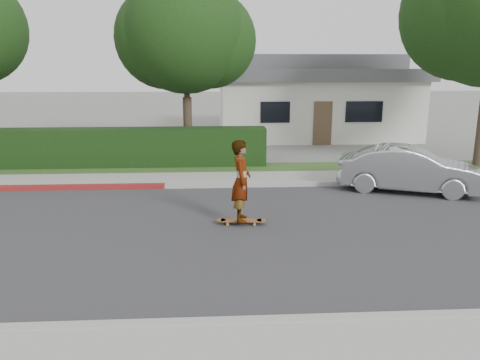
# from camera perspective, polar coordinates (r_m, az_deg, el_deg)

# --- Properties ---
(ground) EXTENTS (120.00, 120.00, 0.00)m
(ground) POSITION_cam_1_polar(r_m,az_deg,el_deg) (11.22, -16.31, -6.41)
(ground) COLOR slate
(ground) RESTS_ON ground
(road) EXTENTS (60.00, 8.00, 0.01)m
(road) POSITION_cam_1_polar(r_m,az_deg,el_deg) (11.22, -16.31, -6.39)
(road) COLOR #2D2D30
(road) RESTS_ON ground
(curb_near) EXTENTS (60.00, 0.20, 0.15)m
(curb_near) POSITION_cam_1_polar(r_m,az_deg,el_deg) (7.62, -23.37, -16.45)
(curb_near) COLOR #9E9E99
(curb_near) RESTS_ON ground
(curb_far) EXTENTS (60.00, 0.20, 0.15)m
(curb_far) POSITION_cam_1_polar(r_m,az_deg,el_deg) (15.04, -12.93, -0.77)
(curb_far) COLOR #9E9E99
(curb_far) RESTS_ON ground
(sidewalk_far) EXTENTS (60.00, 1.60, 0.12)m
(sidewalk_far) POSITION_cam_1_polar(r_m,az_deg,el_deg) (15.90, -12.40, -0.01)
(sidewalk_far) COLOR gray
(sidewalk_far) RESTS_ON ground
(planting_strip) EXTENTS (60.00, 1.60, 0.10)m
(planting_strip) POSITION_cam_1_polar(r_m,az_deg,el_deg) (17.44, -11.60, 1.21)
(planting_strip) COLOR #2D4C1E
(planting_strip) RESTS_ON ground
(hedge) EXTENTS (15.00, 1.00, 1.50)m
(hedge) POSITION_cam_1_polar(r_m,az_deg,el_deg) (18.56, -20.66, 3.56)
(hedge) COLOR black
(hedge) RESTS_ON ground
(tree_center) EXTENTS (5.66, 4.84, 7.44)m
(tree_center) POSITION_cam_1_polar(r_m,az_deg,el_deg) (19.50, -6.68, 17.06)
(tree_center) COLOR #33261C
(tree_center) RESTS_ON ground
(house) EXTENTS (10.60, 8.60, 4.30)m
(house) POSITION_cam_1_polar(r_m,az_deg,el_deg) (26.86, 8.58, 10.09)
(house) COLOR beige
(house) RESTS_ON ground
(skateboard) EXTENTS (1.23, 0.33, 0.11)m
(skateboard) POSITION_cam_1_polar(r_m,az_deg,el_deg) (11.37, 0.14, -4.98)
(skateboard) COLOR #B77032
(skateboard) RESTS_ON ground
(skateboarder) EXTENTS (0.51, 0.74, 1.96)m
(skateboarder) POSITION_cam_1_polar(r_m,az_deg,el_deg) (11.09, 0.15, -0.10)
(skateboarder) COLOR white
(skateboarder) RESTS_ON skateboard
(car_silver) EXTENTS (4.43, 2.85, 1.38)m
(car_silver) POSITION_cam_1_polar(r_m,az_deg,el_deg) (15.11, 19.92, 1.21)
(car_silver) COLOR #ADAFB4
(car_silver) RESTS_ON ground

